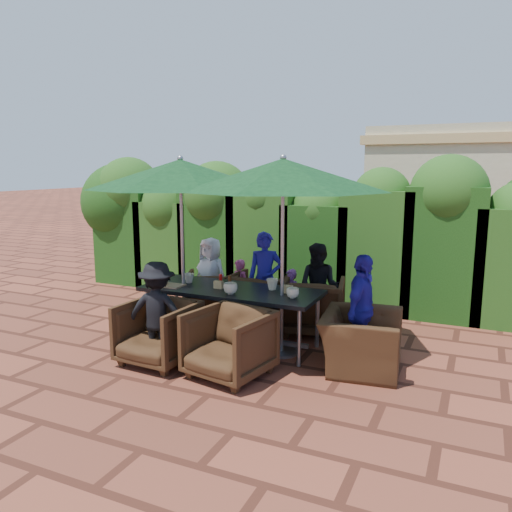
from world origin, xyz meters
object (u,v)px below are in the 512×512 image
at_px(chair_far_left, 213,293).
at_px(chair_near_right, 229,340).
at_px(chair_end_right, 361,332).
at_px(umbrella_right, 283,175).
at_px(umbrella_left, 181,175).
at_px(chair_near_left, 158,329).
at_px(chair_far_mid, 257,297).
at_px(chair_far_right, 313,303).
at_px(dining_table, 231,294).

xyz_separation_m(chair_far_left, chair_near_right, (1.21, -1.79, 0.01)).
bearing_deg(chair_end_right, umbrella_right, 79.12).
relative_size(umbrella_left, chair_near_left, 2.99).
xyz_separation_m(umbrella_left, chair_far_mid, (0.66, 0.95, -1.79)).
relative_size(chair_far_mid, chair_far_right, 0.99).
bearing_deg(chair_near_right, chair_far_right, 88.82).
xyz_separation_m(chair_far_right, chair_near_right, (-0.38, -1.82, -0.01)).
distance_m(umbrella_right, chair_near_right, 2.03).
height_order(umbrella_left, chair_near_left, umbrella_left).
distance_m(chair_near_right, chair_end_right, 1.53).
distance_m(umbrella_right, chair_far_left, 2.49).
bearing_deg(chair_far_right, chair_far_mid, -11.99).
bearing_deg(umbrella_left, chair_near_right, -37.35).
relative_size(chair_far_left, chair_near_right, 0.98).
xyz_separation_m(dining_table, chair_far_left, (-0.74, 0.84, -0.27)).
relative_size(umbrella_left, chair_end_right, 2.46).
distance_m(dining_table, umbrella_left, 1.68).
bearing_deg(umbrella_right, chair_near_right, -106.34).
xyz_separation_m(chair_far_right, chair_end_right, (0.90, -0.98, 0.01)).
relative_size(dining_table, chair_end_right, 2.35).
relative_size(chair_far_mid, chair_near_left, 1.03).
relative_size(dining_table, chair_far_right, 2.73).
bearing_deg(dining_table, chair_near_right, -63.85).
height_order(dining_table, chair_near_right, chair_near_right).
height_order(umbrella_left, chair_far_right, umbrella_left).
height_order(dining_table, chair_far_right, chair_far_right).
bearing_deg(chair_far_left, umbrella_right, 126.26).
distance_m(chair_far_mid, chair_far_right, 0.86).
distance_m(umbrella_right, chair_far_mid, 2.14).
xyz_separation_m(chair_far_left, chair_far_right, (1.59, 0.03, 0.02)).
bearing_deg(umbrella_left, chair_far_left, 94.08).
bearing_deg(chair_near_left, dining_table, 65.80).
distance_m(chair_far_left, chair_far_mid, 0.73).
distance_m(umbrella_left, chair_near_left, 2.01).
height_order(chair_far_right, chair_near_left, chair_far_right).
xyz_separation_m(umbrella_left, chair_far_right, (1.52, 0.95, -1.78)).
bearing_deg(umbrella_right, chair_end_right, -4.31).
bearing_deg(chair_far_mid, chair_far_right, -177.71).
height_order(chair_far_left, chair_far_mid, chair_far_mid).
relative_size(chair_near_left, chair_near_right, 0.98).
distance_m(umbrella_right, chair_far_right, 2.00).
bearing_deg(dining_table, chair_far_mid, 90.76).
bearing_deg(chair_near_right, chair_far_left, 134.66).
bearing_deg(chair_far_mid, chair_end_right, 153.01).
bearing_deg(chair_near_right, chair_end_right, 43.69).
xyz_separation_m(chair_far_right, chair_near_left, (-1.33, -1.81, -0.02)).
relative_size(umbrella_left, chair_far_left, 3.01).
bearing_deg(chair_far_right, dining_table, 33.89).
bearing_deg(dining_table, umbrella_right, -2.80).
bearing_deg(chair_far_left, dining_table, 108.42).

